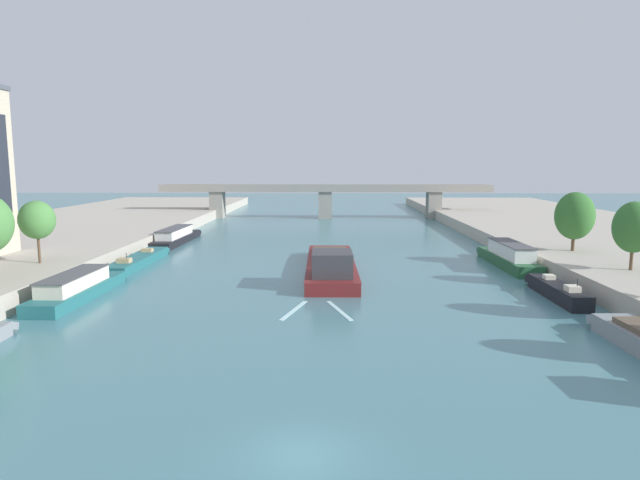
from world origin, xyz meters
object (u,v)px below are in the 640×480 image
Objects in this scene: moored_boat_left_upstream at (139,260)px; moored_boat_right_near at (557,290)px; moored_boat_left_end at (176,236)px; tree_right_end_of_row at (634,227)px; barge_midriver at (331,265)px; tree_right_second at (575,216)px; tree_left_end_of_row at (37,220)px; bridge_far at (325,196)px; moored_boat_left_downstream at (78,287)px; moored_boat_right_midway at (509,256)px.

moored_boat_left_upstream is 1.48× the size of moored_boat_right_near.
moored_boat_left_end is 58.48m from tree_right_end_of_row.
moored_boat_left_end is 53.49m from moored_boat_right_near.
barge_midriver is 27.98m from tree_right_second.
tree_left_end_of_row reaches higher than bridge_far.
barge_midriver is at bearing 8.16° from tree_left_end_of_row.
bridge_far reaches higher than moored_boat_left_downstream.
barge_midriver reaches higher than moored_boat_left_end.
moored_boat_left_upstream is 49.71m from tree_right_second.
tree_right_end_of_row reaches higher than moored_boat_right_near.
bridge_far is (-1.21, 60.44, 3.68)m from barge_midriver.
tree_right_second is 62.65m from bridge_far.
tree_right_second reaches higher than moored_boat_left_downstream.
tree_right_end_of_row is (7.98, 3.30, 5.14)m from moored_boat_right_near.
moored_boat_left_downstream is 0.21× the size of bridge_far.
bridge_far reaches higher than barge_midriver.
tree_right_end_of_row is at bearing 4.88° from moored_boat_left_downstream.
moored_boat_left_downstream is 41.46m from moored_boat_right_near.
moored_boat_left_downstream is 10.93m from tree_left_end_of_row.
moored_boat_right_near reaches higher than moored_boat_left_end.
tree_right_end_of_row reaches higher than tree_left_end_of_row.
tree_right_end_of_row reaches higher than moored_boat_left_downstream.
moored_boat_right_midway is (20.15, 4.76, 0.15)m from barge_midriver.
moored_boat_right_near is (42.38, -32.64, -0.30)m from moored_boat_left_end.
barge_midriver is at bearing 166.35° from tree_right_end_of_row.
tree_left_end_of_row reaches higher than moored_boat_right_midway.
barge_midriver is 20.71m from moored_boat_right_midway.
tree_right_second is at bearing -0.73° from moored_boat_left_upstream.
tree_left_end_of_row reaches higher than moored_boat_left_upstream.
barge_midriver is 0.33× the size of bridge_far.
moored_boat_left_upstream is at bearing 179.27° from tree_right_second.
moored_boat_left_downstream is 74.38m from bridge_far.
tree_left_end_of_row is (-48.30, 5.87, 5.44)m from moored_boat_right_near.
moored_boat_left_upstream is at bearing -88.20° from moored_boat_left_end.
barge_midriver is at bearing -88.86° from bridge_far.
moored_boat_left_downstream is at bearing -162.45° from tree_right_second.
moored_boat_right_near is (19.59, -9.99, -0.34)m from barge_midriver.
moored_boat_left_end is at bearing 91.80° from moored_boat_left_upstream.
moored_boat_right_midway is 8.42m from tree_right_second.
tree_right_end_of_row is 73.05m from bridge_far.
moored_boat_right_midway is at bearing -69.01° from bridge_far.
moored_boat_right_near is at bearing -37.61° from moored_boat_left_end.
barge_midriver is at bearing -13.22° from moored_boat_left_upstream.
barge_midriver reaches higher than moored_boat_left_downstream.
tree_right_second is (49.98, -18.05, 4.83)m from moored_boat_left_end.
tree_right_second is at bearing 91.93° from tree_right_end_of_row.
moored_boat_left_downstream is 2.30× the size of tree_right_end_of_row.
tree_right_second reaches higher than moored_boat_left_end.
moored_boat_right_near is at bearing -73.55° from bridge_far.
moored_boat_right_midway is at bearing 87.80° from moored_boat_right_near.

